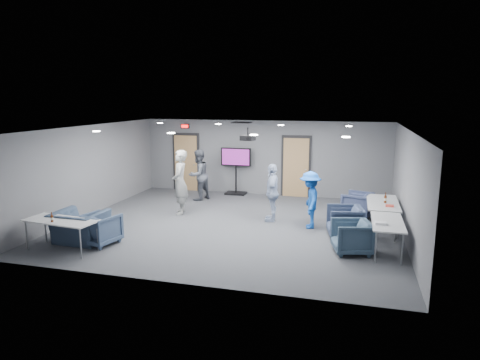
% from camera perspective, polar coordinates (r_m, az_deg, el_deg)
% --- Properties ---
extents(floor, '(9.00, 9.00, 0.00)m').
position_cam_1_polar(floor, '(12.07, -0.90, -5.94)').
color(floor, '#36383D').
rests_on(floor, ground).
extents(ceiling, '(9.00, 9.00, 0.00)m').
position_cam_1_polar(ceiling, '(11.58, -0.94, 6.95)').
color(ceiling, silver).
rests_on(ceiling, wall_back).
extents(wall_back, '(9.00, 0.02, 2.70)m').
position_cam_1_polar(wall_back, '(15.59, 3.13, 2.97)').
color(wall_back, slate).
rests_on(wall_back, floor).
extents(wall_front, '(9.00, 0.02, 2.70)m').
position_cam_1_polar(wall_front, '(8.08, -8.77, -4.66)').
color(wall_front, slate).
rests_on(wall_front, floor).
extents(wall_left, '(0.02, 8.00, 2.70)m').
position_cam_1_polar(wall_left, '(13.68, -19.37, 1.24)').
color(wall_left, slate).
rests_on(wall_left, floor).
extents(wall_right, '(0.02, 8.00, 2.70)m').
position_cam_1_polar(wall_right, '(11.39, 21.41, -0.74)').
color(wall_right, slate).
rests_on(wall_right, floor).
extents(door_left, '(1.06, 0.17, 2.24)m').
position_cam_1_polar(door_left, '(16.46, -7.19, 2.33)').
color(door_left, black).
rests_on(door_left, wall_back).
extents(door_right, '(1.06, 0.17, 2.24)m').
position_cam_1_polar(door_right, '(15.38, 7.46, 1.72)').
color(door_right, black).
rests_on(door_right, wall_back).
extents(exit_sign, '(0.32, 0.08, 0.16)m').
position_cam_1_polar(exit_sign, '(16.30, -7.33, 7.13)').
color(exit_sign, black).
rests_on(exit_sign, wall_back).
extents(hvac_diffuser, '(0.60, 0.60, 0.03)m').
position_cam_1_polar(hvac_diffuser, '(14.41, 0.22, 7.67)').
color(hvac_diffuser, black).
rests_on(hvac_diffuser, ceiling).
extents(downlights, '(6.18, 3.78, 0.02)m').
position_cam_1_polar(downlights, '(11.58, -0.94, 6.87)').
color(downlights, white).
rests_on(downlights, ceiling).
extents(person_a, '(0.67, 0.83, 1.96)m').
position_cam_1_polar(person_a, '(13.09, -8.00, -0.30)').
color(person_a, gray).
rests_on(person_a, floor).
extents(person_b, '(0.95, 1.05, 1.76)m').
position_cam_1_polar(person_b, '(14.83, -5.55, 0.68)').
color(person_b, '#4F545F').
rests_on(person_b, floor).
extents(person_c, '(0.51, 1.02, 1.67)m').
position_cam_1_polar(person_c, '(12.27, 4.32, -1.67)').
color(person_c, '#A3B3D2').
rests_on(person_c, floor).
extents(person_d, '(0.73, 1.09, 1.56)m').
position_cam_1_polar(person_d, '(11.75, 9.31, -2.63)').
color(person_d, '#1A4FAC').
rests_on(person_d, floor).
extents(chair_right_a, '(1.02, 1.00, 0.75)m').
position_cam_1_polar(chair_right_a, '(13.19, 15.36, -3.19)').
color(chair_right_a, '#3A4465').
rests_on(chair_right_a, floor).
extents(chair_right_b, '(1.01, 0.99, 0.79)m').
position_cam_1_polar(chair_right_b, '(11.27, 13.80, -5.40)').
color(chair_right_b, '#323D56').
rests_on(chair_right_b, floor).
extents(chair_right_c, '(1.00, 0.98, 0.75)m').
position_cam_1_polar(chair_right_c, '(10.16, 14.64, -7.36)').
color(chair_right_c, '#374B5F').
rests_on(chair_right_c, floor).
extents(chair_front_a, '(0.97, 0.99, 0.75)m').
position_cam_1_polar(chair_front_a, '(10.96, -18.19, -6.21)').
color(chair_front_a, '#3C4D68').
rests_on(chair_front_a, floor).
extents(chair_front_b, '(1.21, 1.06, 0.77)m').
position_cam_1_polar(chair_front_b, '(11.26, -20.60, -5.87)').
color(chair_front_b, '#324156').
rests_on(chair_front_b, floor).
extents(table_right_a, '(0.81, 1.95, 0.73)m').
position_cam_1_polar(table_right_a, '(12.20, 18.50, -2.99)').
color(table_right_a, silver).
rests_on(table_right_a, floor).
extents(table_right_b, '(0.69, 1.67, 0.73)m').
position_cam_1_polar(table_right_b, '(10.37, 19.07, -5.49)').
color(table_right_b, silver).
rests_on(table_right_b, floor).
extents(table_front_left, '(1.80, 0.90, 0.73)m').
position_cam_1_polar(table_front_left, '(10.75, -22.77, -5.16)').
color(table_front_left, silver).
rests_on(table_front_left, floor).
extents(bottle_front, '(0.06, 0.06, 0.23)m').
position_cam_1_polar(bottle_front, '(10.61, -23.78, -4.71)').
color(bottle_front, '#55250E').
rests_on(bottle_front, table_front_left).
extents(bottle_right, '(0.08, 0.08, 0.29)m').
position_cam_1_polar(bottle_right, '(12.08, 18.81, -2.42)').
color(bottle_right, '#55250E').
rests_on(bottle_right, table_right_a).
extents(snack_box, '(0.21, 0.15, 0.05)m').
position_cam_1_polar(snack_box, '(11.73, 19.33, -3.26)').
color(snack_box, '#DD4537').
rests_on(snack_box, table_right_a).
extents(wrapper, '(0.26, 0.18, 0.06)m').
position_cam_1_polar(wrapper, '(10.05, 18.26, -5.48)').
color(wrapper, white).
rests_on(wrapper, table_right_b).
extents(tv_stand, '(1.12, 0.53, 1.71)m').
position_cam_1_polar(tv_stand, '(15.63, -0.55, 1.60)').
color(tv_stand, black).
rests_on(tv_stand, floor).
extents(projector, '(0.41, 0.38, 0.36)m').
position_cam_1_polar(projector, '(11.95, 1.04, 5.65)').
color(projector, black).
rests_on(projector, ceiling).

